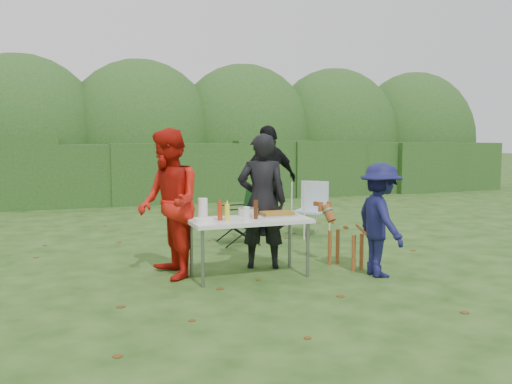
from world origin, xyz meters
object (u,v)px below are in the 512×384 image
object	(u,v)px
person_black_puffy	(269,180)
child	(380,220)
lawn_chair	(310,209)
beer_bottle	(256,209)
person_cook	(262,201)
ketchup_bottle	(220,211)
folding_table	(249,223)
paper_towel_roll	(203,209)
mustard_bottle	(227,213)
person_red_jacket	(169,203)
dog	(346,237)
camping_chair	(238,214)

from	to	relation	value
person_black_puffy	child	bearing A→B (deg)	79.55
lawn_chair	beer_bottle	size ratio (longest dim) A/B	4.05
person_cook	ketchup_bottle	bearing A→B (deg)	48.73
folding_table	child	bearing A→B (deg)	-19.08
ketchup_bottle	folding_table	bearing A→B (deg)	1.27
beer_bottle	paper_towel_roll	world-z (taller)	paper_towel_roll
person_black_puffy	mustard_bottle	xyz separation A→B (m)	(-1.63, -2.69, -0.14)
person_cook	ketchup_bottle	size ratio (longest dim) A/B	8.19
lawn_chair	mustard_bottle	size ratio (longest dim) A/B	4.86
person_black_puffy	mustard_bottle	distance (m)	3.15
person_red_jacket	lawn_chair	world-z (taller)	person_red_jacket
person_black_puffy	dog	world-z (taller)	person_black_puffy
lawn_chair	ketchup_bottle	size ratio (longest dim) A/B	4.42
paper_towel_roll	person_red_jacket	bearing A→B (deg)	159.21
person_cook	person_black_puffy	bearing A→B (deg)	-94.22
child	person_cook	bearing A→B (deg)	58.24
person_red_jacket	lawn_chair	xyz separation A→B (m)	(2.89, 1.91, -0.45)
dog	camping_chair	distance (m)	2.18
person_cook	child	bearing A→B (deg)	163.49
beer_bottle	mustard_bottle	bearing A→B (deg)	-178.37
folding_table	person_cook	distance (m)	0.54
person_red_jacket	beer_bottle	world-z (taller)	person_red_jacket
ketchup_bottle	beer_bottle	distance (m)	0.45
person_red_jacket	paper_towel_roll	bearing A→B (deg)	64.41
person_red_jacket	dog	size ratio (longest dim) A/B	2.14
dog	mustard_bottle	size ratio (longest dim) A/B	4.37
person_red_jacket	person_black_puffy	distance (m)	3.24
mustard_bottle	paper_towel_roll	world-z (taller)	paper_towel_roll
camping_chair	mustard_bottle	distance (m)	2.25
child	lawn_chair	bearing A→B (deg)	-3.17
dog	ketchup_bottle	size ratio (longest dim) A/B	3.98
folding_table	person_black_puffy	size ratio (longest dim) A/B	0.77
folding_table	paper_towel_roll	xyz separation A→B (m)	(-0.56, 0.16, 0.18)
dog	beer_bottle	bearing A→B (deg)	75.52
person_black_puffy	folding_table	bearing A→B (deg)	48.43
camping_chair	lawn_chair	xyz separation A→B (m)	(1.42, 0.23, -0.00)
mustard_bottle	camping_chair	bearing A→B (deg)	68.17
ketchup_bottle	paper_towel_roll	world-z (taller)	paper_towel_roll
person_black_puffy	beer_bottle	distance (m)	2.96
child	ketchup_bottle	bearing A→B (deg)	79.33
lawn_chair	dog	bearing A→B (deg)	30.91
person_red_jacket	beer_bottle	size ratio (longest dim) A/B	7.79
beer_bottle	camping_chair	bearing A→B (deg)	77.61
person_black_puffy	lawn_chair	distance (m)	0.88
child	lawn_chair	size ratio (longest dim) A/B	1.48
person_cook	paper_towel_roll	world-z (taller)	person_cook
person_black_puffy	paper_towel_roll	bearing A→B (deg)	37.82
camping_chair	mustard_bottle	bearing A→B (deg)	69.10
camping_chair	lawn_chair	bearing A→B (deg)	-169.99
person_red_jacket	paper_towel_roll	distance (m)	0.43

